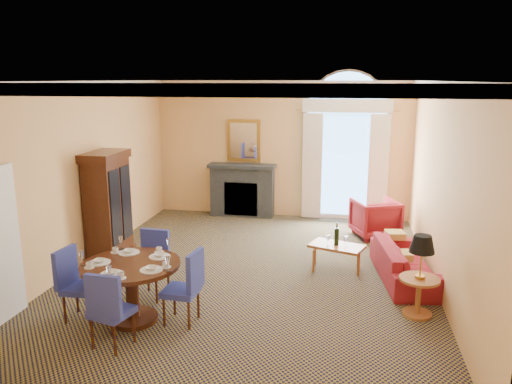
% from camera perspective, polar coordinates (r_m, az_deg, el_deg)
% --- Properties ---
extents(ground, '(7.50, 7.50, 0.00)m').
position_cam_1_polar(ground, '(8.64, -0.61, -9.16)').
color(ground, '#111138').
rests_on(ground, ground).
extents(room_envelope, '(6.04, 7.52, 3.45)m').
position_cam_1_polar(room_envelope, '(8.71, 0.04, 8.04)').
color(room_envelope, '#F0BA72').
rests_on(room_envelope, ground).
extents(armoire, '(0.56, 1.00, 1.96)m').
position_cam_1_polar(armoire, '(9.51, -16.56, -1.65)').
color(armoire, black).
rests_on(armoire, ground).
extents(dining_table, '(1.32, 1.32, 1.03)m').
position_cam_1_polar(dining_table, '(7.01, -14.05, -9.53)').
color(dining_table, black).
rests_on(dining_table, ground).
extents(dining_chair_north, '(0.51, 0.51, 1.01)m').
position_cam_1_polar(dining_chair_north, '(7.77, -11.64, -7.48)').
color(dining_chair_north, '#263096').
rests_on(dining_chair_north, ground).
extents(dining_chair_south, '(0.55, 0.55, 1.01)m').
position_cam_1_polar(dining_chair_south, '(6.38, -16.57, -12.38)').
color(dining_chair_south, '#263096').
rests_on(dining_chair_south, ground).
extents(dining_chair_east, '(0.50, 0.49, 1.01)m').
position_cam_1_polar(dining_chair_east, '(6.83, -7.80, -10.21)').
color(dining_chair_east, '#263096').
rests_on(dining_chair_east, ground).
extents(dining_chair_west, '(0.50, 0.48, 1.01)m').
position_cam_1_polar(dining_chair_west, '(7.31, -20.08, -9.34)').
color(dining_chair_west, '#263096').
rests_on(dining_chair_west, ground).
extents(sofa, '(1.05, 2.08, 0.58)m').
position_cam_1_polar(sofa, '(8.63, 16.65, -7.70)').
color(sofa, maroon).
rests_on(sofa, ground).
extents(armchair, '(1.12, 1.13, 0.79)m').
position_cam_1_polar(armchair, '(10.71, 13.45, -2.91)').
color(armchair, maroon).
rests_on(armchair, ground).
extents(coffee_table, '(1.01, 0.77, 0.84)m').
position_cam_1_polar(coffee_table, '(8.71, 9.20, -6.14)').
color(coffee_table, '#A76132').
rests_on(coffee_table, ground).
extents(side_table, '(0.55, 0.55, 1.14)m').
position_cam_1_polar(side_table, '(7.27, 18.30, -7.98)').
color(side_table, '#A76132').
rests_on(side_table, ground).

